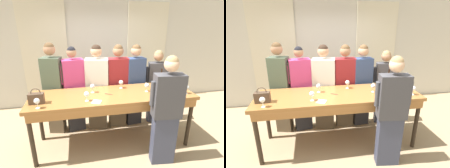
% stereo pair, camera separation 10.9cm
% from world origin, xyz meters
% --- Properties ---
extents(ground_plane, '(18.00, 18.00, 0.00)m').
position_xyz_m(ground_plane, '(0.00, 0.00, 0.00)').
color(ground_plane, tan).
extents(wall_back, '(12.00, 0.06, 2.80)m').
position_xyz_m(wall_back, '(0.00, 1.95, 1.40)').
color(wall_back, beige).
rests_on(wall_back, ground_plane).
extents(curtain_panel_left, '(1.11, 0.03, 2.69)m').
position_xyz_m(curtain_panel_left, '(-1.35, 1.88, 1.34)').
color(curtain_panel_left, beige).
rests_on(curtain_panel_left, ground_plane).
extents(curtain_panel_right, '(1.11, 0.03, 2.69)m').
position_xyz_m(curtain_panel_right, '(1.35, 1.88, 1.34)').
color(curtain_panel_right, beige).
rests_on(curtain_panel_right, ground_plane).
extents(tasting_bar, '(2.81, 0.85, 1.01)m').
position_xyz_m(tasting_bar, '(0.00, -0.02, 0.92)').
color(tasting_bar, '#9E6633').
rests_on(tasting_bar, ground_plane).
extents(wine_bottle, '(0.08, 0.08, 0.31)m').
position_xyz_m(wine_bottle, '(1.06, 0.34, 1.12)').
color(wine_bottle, black).
rests_on(wine_bottle, tasting_bar).
extents(handbag, '(0.22, 0.11, 0.25)m').
position_xyz_m(handbag, '(-1.22, -0.15, 1.10)').
color(handbag, brown).
rests_on(handbag, tasting_bar).
extents(wine_glass_front_left, '(0.08, 0.08, 0.16)m').
position_xyz_m(wine_glass_front_left, '(1.24, -0.25, 1.12)').
color(wine_glass_front_left, white).
rests_on(wine_glass_front_left, tasting_bar).
extents(wine_glass_front_mid, '(0.08, 0.08, 0.16)m').
position_xyz_m(wine_glass_front_mid, '(-0.34, 0.13, 1.12)').
color(wine_glass_front_mid, white).
rests_on(wine_glass_front_mid, tasting_bar).
extents(wine_glass_front_right, '(0.08, 0.08, 0.16)m').
position_xyz_m(wine_glass_front_right, '(-0.47, -0.21, 1.12)').
color(wine_glass_front_right, white).
rests_on(wine_glass_front_right, tasting_bar).
extents(wine_glass_center_left, '(0.08, 0.08, 0.16)m').
position_xyz_m(wine_glass_center_left, '(0.20, 0.24, 1.12)').
color(wine_glass_center_left, white).
rests_on(wine_glass_center_left, tasting_bar).
extents(wine_glass_center_mid, '(0.08, 0.08, 0.16)m').
position_xyz_m(wine_glass_center_mid, '(0.61, -0.02, 1.12)').
color(wine_glass_center_mid, white).
rests_on(wine_glass_center_mid, tasting_bar).
extents(wine_glass_center_right, '(0.08, 0.08, 0.16)m').
position_xyz_m(wine_glass_center_right, '(-1.18, -0.32, 1.12)').
color(wine_glass_center_right, white).
rests_on(wine_glass_center_right, tasting_bar).
extents(napkin, '(0.18, 0.18, 0.00)m').
position_xyz_m(napkin, '(-0.32, -0.27, 1.01)').
color(napkin, white).
rests_on(napkin, tasting_bar).
extents(pen, '(0.12, 0.08, 0.01)m').
position_xyz_m(pen, '(-0.08, -0.01, 1.01)').
color(pen, maroon).
rests_on(pen, tasting_bar).
extents(guest_olive_jacket, '(0.47, 0.32, 1.85)m').
position_xyz_m(guest_olive_jacket, '(-1.06, 0.60, 0.97)').
color(guest_olive_jacket, brown).
rests_on(guest_olive_jacket, ground_plane).
extents(guest_pink_top, '(0.52, 0.30, 1.76)m').
position_xyz_m(guest_pink_top, '(-0.67, 0.60, 0.90)').
color(guest_pink_top, '#28282D').
rests_on(guest_pink_top, ground_plane).
extents(guest_cream_sweater, '(0.57, 0.35, 1.79)m').
position_xyz_m(guest_cream_sweater, '(-0.21, 0.60, 0.91)').
color(guest_cream_sweater, brown).
rests_on(guest_cream_sweater, ground_plane).
extents(guest_striped_shirt, '(0.54, 0.24, 1.78)m').
position_xyz_m(guest_striped_shirt, '(0.23, 0.60, 0.92)').
color(guest_striped_shirt, brown).
rests_on(guest_striped_shirt, ground_plane).
extents(guest_navy_coat, '(0.50, 0.26, 1.77)m').
position_xyz_m(guest_navy_coat, '(0.60, 0.60, 0.93)').
color(guest_navy_coat, '#28282D').
rests_on(guest_navy_coat, ground_plane).
extents(guest_beige_cap, '(0.49, 0.29, 1.64)m').
position_xyz_m(guest_beige_cap, '(1.10, 0.60, 0.86)').
color(guest_beige_cap, '#383D51').
rests_on(guest_beige_cap, ground_plane).
extents(host_pouring, '(0.54, 0.25, 1.76)m').
position_xyz_m(host_pouring, '(0.69, -0.63, 0.92)').
color(host_pouring, '#383D51').
rests_on(host_pouring, ground_plane).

